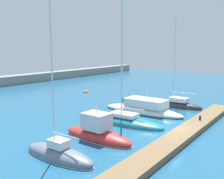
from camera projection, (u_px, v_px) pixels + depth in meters
ground_plane at (168, 132)px, 24.15m from camera, size 120.00×120.00×0.00m
dock_pier at (185, 133)px, 23.21m from camera, size 25.57×1.97×0.48m
sailboat_slate_nearest at (59, 154)px, 18.46m from camera, size 1.89×6.28×14.07m
motorboat_red_second at (97, 133)px, 22.26m from camera, size 2.33×6.98×3.56m
sailboat_teal_third at (125, 121)px, 26.85m from camera, size 2.93×8.78×14.20m
motorboat_white_fourth at (143, 109)px, 31.42m from camera, size 2.78×10.23×2.75m
sailboat_charcoal_fifth at (175, 105)px, 34.41m from camera, size 2.15×7.18×11.67m
mooring_buoy_orange at (86, 92)px, 45.51m from camera, size 0.79×0.79×0.79m
dock_bollard at (200, 118)px, 26.41m from camera, size 0.20×0.20×0.44m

